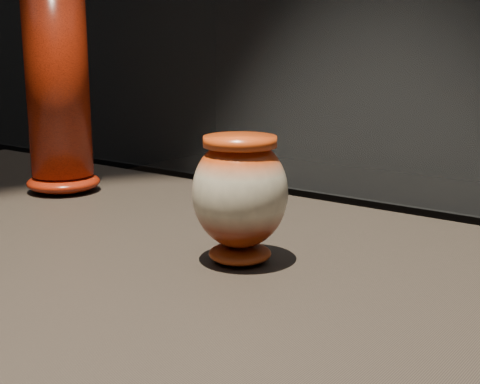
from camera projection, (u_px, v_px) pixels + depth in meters
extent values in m
cube|color=black|center=(220.00, 297.00, 0.78)|extent=(2.00, 0.80, 0.05)
ellipsoid|color=maroon|center=(240.00, 253.00, 0.82)|extent=(0.10, 0.10, 0.02)
ellipsoid|color=beige|center=(240.00, 193.00, 0.81)|extent=(0.15, 0.15, 0.14)
cylinder|color=#D04413|center=(240.00, 141.00, 0.79)|extent=(0.12, 0.12, 0.01)
ellipsoid|color=#A5220B|center=(64.00, 182.00, 1.20)|extent=(0.15, 0.15, 0.04)
cylinder|color=#A5220B|center=(57.00, 71.00, 1.16)|extent=(0.12, 0.12, 0.37)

